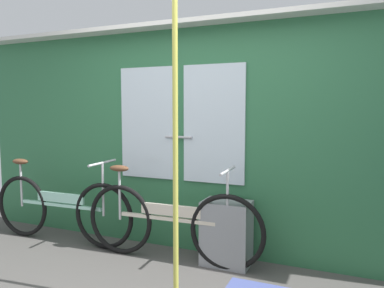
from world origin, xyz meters
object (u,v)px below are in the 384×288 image
at_px(handrail_pole, 175,157).
at_px(trash_bin_by_wall, 227,233).
at_px(bicycle_leaning_behind, 170,223).
at_px(bicycle_near_door, 60,208).

bearing_deg(handrail_pole, trash_bin_by_wall, 85.09).
relative_size(bicycle_leaning_behind, handrail_pole, 0.80).
height_order(bicycle_leaning_behind, handrail_pole, handrail_pole).
height_order(bicycle_near_door, bicycle_leaning_behind, bicycle_leaning_behind).
relative_size(trash_bin_by_wall, handrail_pole, 0.27).
xyz_separation_m(bicycle_near_door, trash_bin_by_wall, (1.76, 0.14, -0.07)).
distance_m(bicycle_near_door, bicycle_leaning_behind, 1.27).
height_order(bicycle_near_door, trash_bin_by_wall, bicycle_near_door).
bearing_deg(trash_bin_by_wall, bicycle_near_door, -175.37).
relative_size(bicycle_leaning_behind, trash_bin_by_wall, 3.01).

